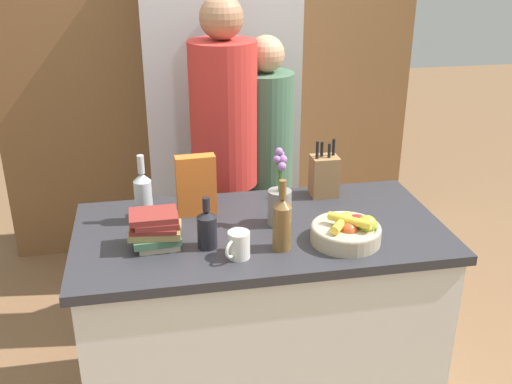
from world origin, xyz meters
The scene contains 14 objects.
kitchen_island centered at (0.00, 0.00, 0.46)m, with size 1.52×0.77×0.92m.
back_wall_wood centered at (0.00, 1.71, 1.30)m, with size 2.72×0.12×2.60m.
refrigerator centered at (0.01, 1.35, 1.01)m, with size 0.87×0.62×2.03m.
fruit_bowl centered at (0.31, -0.18, 0.96)m, with size 0.28×0.28×0.11m.
knife_block centered at (0.35, 0.28, 1.02)m, with size 0.12×0.10×0.27m.
flower_vase centered at (0.09, 0.03, 1.01)m, with size 0.10×0.10×0.33m.
cereal_box centered at (-0.24, 0.18, 1.05)m, with size 0.17×0.07×0.27m.
coffee_mug centered at (-0.13, -0.23, 0.97)m, with size 0.10×0.10×0.10m.
book_stack centered at (-0.43, -0.08, 0.99)m, with size 0.21×0.16×0.14m.
bottle_oil centered at (0.05, -0.19, 1.03)m, with size 0.07×0.07×0.28m.
bottle_vinegar centered at (-0.47, 0.15, 1.03)m, with size 0.07×0.07×0.30m.
bottle_wine centered at (-0.23, -0.12, 1.00)m, with size 0.08×0.08×0.21m.
person_at_sink centered at (-0.06, 0.66, 1.01)m, with size 0.33×0.33×1.78m.
person_in_blue centered at (0.17, 0.75, 0.90)m, with size 0.29×0.29×1.58m.
Camera 1 is at (-0.43, -2.17, 2.04)m, focal length 42.00 mm.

